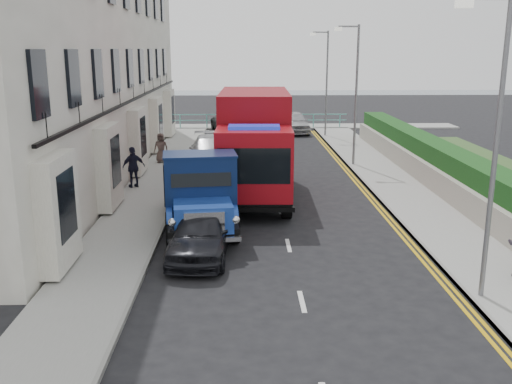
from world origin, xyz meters
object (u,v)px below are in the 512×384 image
at_px(lamp_mid, 354,87).
at_px(parked_car_front, 201,233).
at_px(lamp_near, 492,135).
at_px(lamp_far, 325,77).
at_px(red_lorry, 254,142).
at_px(bedford_lorry, 200,198).

relative_size(lamp_mid, parked_car_front, 1.71).
height_order(lamp_near, lamp_far, same).
distance_m(lamp_near, lamp_mid, 16.00).
bearing_deg(red_lorry, lamp_mid, 50.38).
xyz_separation_m(lamp_near, lamp_far, (0.00, 26.00, 0.00)).
bearing_deg(bedford_lorry, lamp_near, -43.29).
xyz_separation_m(lamp_near, red_lorry, (-5.08, 10.17, -1.77)).
relative_size(lamp_far, red_lorry, 0.87).
height_order(lamp_near, red_lorry, lamp_near).
bearing_deg(red_lorry, bedford_lorry, -108.54).
distance_m(lamp_far, red_lorry, 16.72).
bearing_deg(lamp_mid, parked_car_front, -117.91).
bearing_deg(parked_car_front, lamp_mid, 66.66).
bearing_deg(lamp_far, lamp_mid, -90.00).
height_order(lamp_far, red_lorry, lamp_far).
bearing_deg(bedford_lorry, parked_car_front, -92.57).
distance_m(lamp_mid, lamp_far, 10.00).
distance_m(lamp_near, lamp_far, 26.00).
xyz_separation_m(lamp_mid, lamp_far, (0.00, 10.00, 0.00)).
bearing_deg(red_lorry, parked_car_front, -102.24).
bearing_deg(parked_car_front, red_lorry, 80.88).
height_order(lamp_mid, parked_car_front, lamp_mid).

